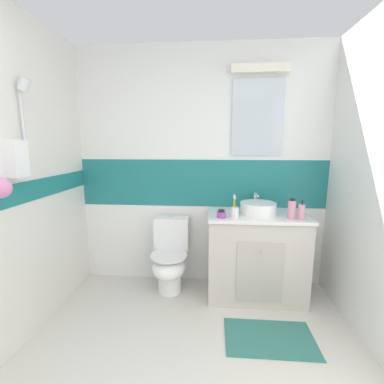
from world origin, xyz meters
name	(u,v)px	position (x,y,z in m)	size (l,w,h in m)	color
ground_plane	(192,367)	(0.00, 1.20, -0.02)	(3.20, 3.48, 0.04)	beige
wall_back_tiled	(202,168)	(0.01, 2.45, 1.26)	(3.20, 0.20, 2.50)	white
vanity_cabinet	(256,255)	(0.56, 2.14, 0.43)	(0.94, 0.55, 0.85)	beige
sink_basin	(258,208)	(0.56, 2.13, 0.91)	(0.34, 0.38, 0.18)	white
toilet	(170,258)	(-0.31, 2.15, 0.36)	(0.37, 0.50, 0.77)	white
toothbrush_cup	(235,212)	(0.33, 1.99, 0.90)	(0.08, 0.08, 0.21)	white
soap_dispenser	(301,212)	(0.91, 1.96, 0.92)	(0.06, 0.06, 0.18)	pink
mouthwash_bottle	(292,209)	(0.83, 1.98, 0.94)	(0.07, 0.07, 0.19)	pink
hair_gel_jar	(221,214)	(0.21, 1.96, 0.88)	(0.08, 0.08, 0.07)	#993F99
bath_mat	(269,338)	(0.59, 1.50, 0.01)	(0.70, 0.43, 0.01)	#337266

